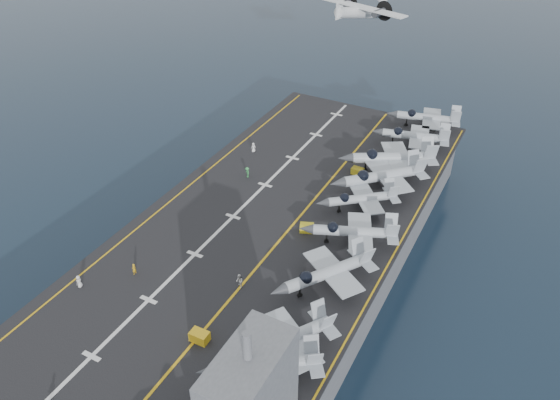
% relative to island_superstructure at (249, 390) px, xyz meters
% --- Properties ---
extents(ground, '(500.00, 500.00, 0.00)m').
position_rel_island_superstructure_xyz_m(ground, '(-15.00, 30.00, -17.90)').
color(ground, '#142135').
rests_on(ground, ground).
extents(hull, '(36.00, 90.00, 10.00)m').
position_rel_island_superstructure_xyz_m(hull, '(-15.00, 30.00, -12.90)').
color(hull, '#56595E').
rests_on(hull, ground).
extents(flight_deck, '(38.00, 92.00, 0.40)m').
position_rel_island_superstructure_xyz_m(flight_deck, '(-15.00, 30.00, -7.70)').
color(flight_deck, black).
rests_on(flight_deck, hull).
extents(foul_line, '(0.35, 90.00, 0.02)m').
position_rel_island_superstructure_xyz_m(foul_line, '(-12.00, 30.00, -7.48)').
color(foul_line, gold).
rests_on(foul_line, flight_deck).
extents(landing_centerline, '(0.50, 90.00, 0.02)m').
position_rel_island_superstructure_xyz_m(landing_centerline, '(-21.00, 30.00, -7.48)').
color(landing_centerline, silver).
rests_on(landing_centerline, flight_deck).
extents(deck_edge_port, '(0.25, 90.00, 0.02)m').
position_rel_island_superstructure_xyz_m(deck_edge_port, '(-32.00, 30.00, -7.48)').
color(deck_edge_port, gold).
rests_on(deck_edge_port, flight_deck).
extents(deck_edge_stbd, '(0.25, 90.00, 0.02)m').
position_rel_island_superstructure_xyz_m(deck_edge_stbd, '(3.50, 30.00, -7.48)').
color(deck_edge_stbd, gold).
rests_on(deck_edge_stbd, flight_deck).
extents(island_superstructure, '(5.00, 10.00, 15.00)m').
position_rel_island_superstructure_xyz_m(island_superstructure, '(0.00, 0.00, 0.00)').
color(island_superstructure, '#56595E').
rests_on(island_superstructure, flight_deck).
extents(fighter_jet_1, '(16.12, 15.11, 4.66)m').
position_rel_island_superstructure_xyz_m(fighter_jet_1, '(-1.99, 6.82, -5.17)').
color(fighter_jet_1, '#9DA7AF').
rests_on(fighter_jet_1, flight_deck).
extents(fighter_jet_2, '(15.42, 16.76, 4.84)m').
position_rel_island_superstructure_xyz_m(fighter_jet_2, '(-1.93, 10.52, -5.08)').
color(fighter_jet_2, gray).
rests_on(fighter_jet_2, flight_deck).
extents(fighter_jet_3, '(16.16, 17.47, 5.05)m').
position_rel_island_superstructure_xyz_m(fighter_jet_3, '(-2.17, 22.84, -4.98)').
color(fighter_jet_3, '#8C939A').
rests_on(fighter_jet_3, flight_deck).
extents(fighter_jet_4, '(16.41, 13.94, 4.83)m').
position_rel_island_superstructure_xyz_m(fighter_jet_4, '(-2.32, 32.50, -5.09)').
color(fighter_jet_4, '#9AA2AA').
rests_on(fighter_jet_4, flight_deck).
extents(fighter_jet_5, '(15.34, 14.74, 4.45)m').
position_rel_island_superstructure_xyz_m(fighter_jet_5, '(-4.44, 40.94, -5.27)').
color(fighter_jet_5, '#9CA4AC').
rests_on(fighter_jet_5, flight_deck).
extents(fighter_jet_6, '(19.04, 18.99, 5.60)m').
position_rel_island_superstructure_xyz_m(fighter_jet_6, '(-3.51, 47.88, -4.70)').
color(fighter_jet_6, '#969EA4').
rests_on(fighter_jet_6, flight_deck).
extents(fighter_jet_7, '(19.86, 17.88, 5.75)m').
position_rel_island_superstructure_xyz_m(fighter_jet_7, '(-3.95, 54.15, -4.63)').
color(fighter_jet_7, gray).
rests_on(fighter_jet_7, flight_deck).
extents(fighter_jet_8, '(15.82, 12.35, 4.88)m').
position_rel_island_superstructure_xyz_m(fighter_jet_8, '(-3.04, 64.11, -5.06)').
color(fighter_jet_8, '#9FAAB1').
rests_on(fighter_jet_8, flight_deck).
extents(tow_cart_a, '(2.19, 1.45, 1.30)m').
position_rel_island_superstructure_xyz_m(tow_cart_a, '(-11.52, 7.69, -6.85)').
color(tow_cart_a, yellow).
rests_on(tow_cart_a, flight_deck).
extents(tow_cart_b, '(2.35, 1.95, 1.20)m').
position_rel_island_superstructure_xyz_m(tow_cart_b, '(-9.52, 32.07, -6.90)').
color(tow_cart_b, gold).
rests_on(tow_cart_b, flight_deck).
extents(tow_cart_c, '(2.02, 1.37, 1.18)m').
position_rel_island_superstructure_xyz_m(tow_cart_c, '(-8.76, 50.40, -6.91)').
color(tow_cart_c, gold).
rests_on(tow_cart_c, flight_deck).
extents(crew_0, '(0.94, 1.23, 1.84)m').
position_rel_island_superstructure_xyz_m(crew_0, '(-30.36, 7.73, -6.58)').
color(crew_0, silver).
rests_on(crew_0, flight_deck).
extents(crew_1, '(0.73, 1.06, 1.71)m').
position_rel_island_superstructure_xyz_m(crew_1, '(-25.74, 12.96, -6.64)').
color(crew_1, gold).
rests_on(crew_1, flight_deck).
extents(crew_3, '(1.34, 1.31, 1.88)m').
position_rel_island_superstructure_xyz_m(crew_3, '(-24.87, 40.75, -6.56)').
color(crew_3, green).
rests_on(crew_3, flight_deck).
extents(crew_5, '(1.26, 1.29, 1.80)m').
position_rel_island_superstructure_xyz_m(crew_5, '(-28.30, 48.66, -6.60)').
color(crew_5, white).
rests_on(crew_5, flight_deck).
extents(crew_7, '(1.45, 1.47, 2.07)m').
position_rel_island_superstructure_xyz_m(crew_7, '(-12.07, 17.42, -6.47)').
color(crew_7, silver).
rests_on(crew_7, flight_deck).
extents(transport_plane, '(26.11, 21.26, 5.35)m').
position_rel_island_superstructure_xyz_m(transport_plane, '(-23.93, 86.64, 8.54)').
color(transport_plane, '#B8BABD').
extents(fighter_jet_9, '(15.82, 12.35, 4.88)m').
position_rel_island_superstructure_xyz_m(fighter_jet_9, '(-3.04, 72.61, -5.06)').
color(fighter_jet_9, '#9FAAB1').
rests_on(fighter_jet_9, flight_deck).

